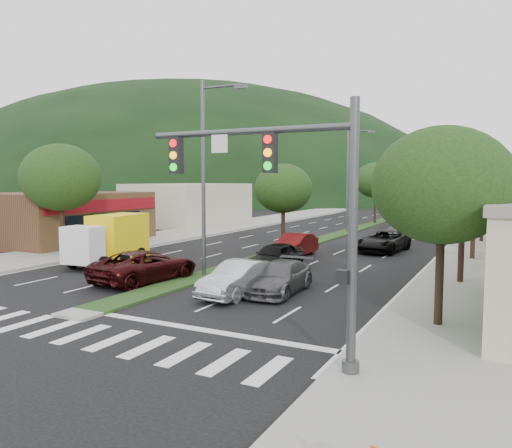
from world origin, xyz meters
The scene contains 29 objects.
ground centered at (0.00, 0.00, 0.00)m, with size 160.00×160.00×0.00m, color black.
sidewalk_right centered at (12.50, 25.00, 0.07)m, with size 5.00×90.00×0.15m, color gray.
sidewalk_left centered at (-13.00, 25.00, 0.07)m, with size 6.00×90.00×0.15m, color gray.
median centered at (0.00, 28.00, 0.06)m, with size 1.60×56.00×0.12m, color #1E3B15.
crosswalk centered at (0.00, -2.00, 0.01)m, with size 19.00×2.20×0.01m, color silver.
traffic_signal centered at (9.03, -1.54, 4.65)m, with size 6.12×0.40×7.00m.
shop_left centered at (-18.46, 15.00, 2.01)m, with size 10.15×12.00×4.00m.
bldg_left_far centered at (-19.00, 34.00, 2.30)m, with size 9.00×14.00×4.60m, color beige.
hill_far centered at (-80.00, 110.00, 0.00)m, with size 176.00×132.00×82.00m, color black.
tree_r_a centered at (12.00, 4.00, 4.82)m, with size 4.60×4.60×6.63m.
tree_r_b centered at (12.00, 12.00, 5.04)m, with size 4.80×4.80×6.94m.
tree_r_c centered at (12.00, 20.00, 4.75)m, with size 4.40×4.40×6.48m.
tree_r_d centered at (12.00, 30.00, 5.18)m, with size 5.00×5.00×7.17m.
tree_r_e centered at (12.00, 40.00, 4.89)m, with size 4.60×4.60×6.71m.
tree_med_near centered at (0.00, 18.00, 4.43)m, with size 4.00×4.00×6.02m.
tree_med_far centered at (0.00, 44.00, 5.01)m, with size 4.80×4.80×6.94m.
tree_l_a centered at (-12.50, 10.00, 5.18)m, with size 5.20×5.20×7.25m.
streetlight_near centered at (0.21, 8.00, 5.58)m, with size 2.60×0.25×10.00m.
streetlight_mid centered at (0.21, 33.00, 5.58)m, with size 2.60×0.25×10.00m.
sedan_silver centered at (3.69, 5.11, 0.75)m, with size 1.58×4.53×1.49m, color silver.
suv_maroon centered at (-1.87, 5.60, 0.79)m, with size 2.62×5.68×1.58m, color black.
car_queue_a centered at (2.44, 11.43, 0.76)m, with size 1.80×4.48×1.52m, color black.
car_queue_b centered at (5.02, 6.43, 0.69)m, with size 1.93×4.75×1.38m, color #4B4A4F.
car_queue_c centered at (1.54, 16.43, 0.76)m, with size 1.61×4.62×1.52m, color #540E0E.
car_queue_d centered at (6.17, 21.43, 0.75)m, with size 2.49×5.39×1.50m, color black.
car_queue_e centered at (5.46, 28.72, 0.63)m, with size 1.49×3.71×1.26m, color #54555A.
car_queue_f centered at (8.40, 45.15, 0.71)m, with size 1.99×4.89×1.42m, color black.
box_truck centered at (-7.27, 9.00, 1.38)m, with size 2.91×6.12×2.91m.
motorhome centered at (7.05, 39.50, 1.68)m, with size 3.20×8.40×3.16m.
Camera 1 is at (14.07, -13.47, 4.98)m, focal length 35.00 mm.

